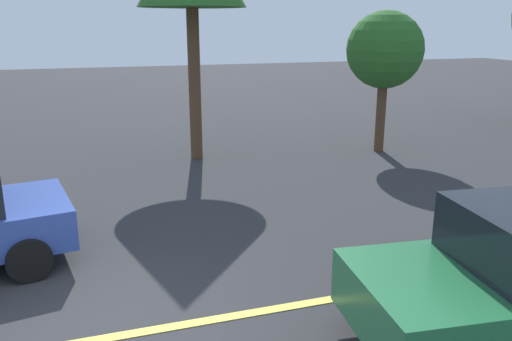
% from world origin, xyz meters
% --- Properties ---
extents(ground_plane, '(80.00, 80.00, 0.00)m').
position_xyz_m(ground_plane, '(0.00, 0.00, 0.00)').
color(ground_plane, '#2D2D30').
extents(lane_marking_centre, '(28.00, 0.16, 0.01)m').
position_xyz_m(lane_marking_centre, '(3.00, 0.00, 0.01)').
color(lane_marking_centre, '#E0D14C').
extents(tree_centre_verge, '(2.12, 2.12, 3.93)m').
position_xyz_m(tree_centre_verge, '(8.04, 7.25, 2.84)').
color(tree_centre_verge, '#513823').
rests_on(tree_centre_verge, ground_plane).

